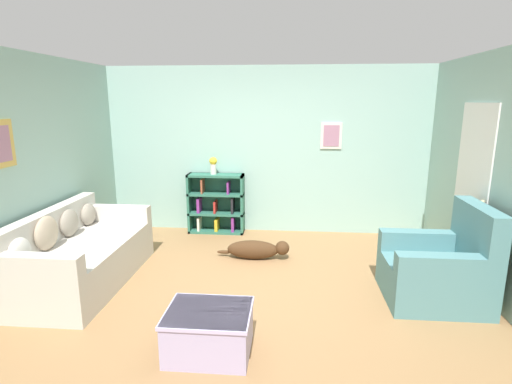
{
  "coord_description": "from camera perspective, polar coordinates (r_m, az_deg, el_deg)",
  "views": [
    {
      "loc": [
        0.39,
        -4.03,
        2.06
      ],
      "look_at": [
        0.0,
        0.4,
        1.05
      ],
      "focal_mm": 28.0,
      "sensor_mm": 36.0,
      "label": 1
    }
  ],
  "objects": [
    {
      "name": "wall_right",
      "position": [
        4.65,
        32.58,
        1.26
      ],
      "size": [
        0.16,
        5.0,
        2.6
      ],
      "color": "#93BCB2",
      "rests_on": "ground_plane"
    },
    {
      "name": "wall_left",
      "position": [
        5.05,
        -30.7,
        2.34
      ],
      "size": [
        0.13,
        5.0,
        2.6
      ],
      "color": "#93BCB2",
      "rests_on": "ground_plane"
    },
    {
      "name": "wall_back",
      "position": [
        6.34,
        1.5,
        5.91
      ],
      "size": [
        5.6,
        0.13,
        2.6
      ],
      "color": "#93BCB2",
      "rests_on": "ground_plane"
    },
    {
      "name": "vase",
      "position": [
        6.27,
        -6.13,
        3.92
      ],
      "size": [
        0.12,
        0.12,
        0.27
      ],
      "color": "silver",
      "rests_on": "bookshelf"
    },
    {
      "name": "coffee_table",
      "position": [
        3.53,
        -6.73,
        -19.0
      ],
      "size": [
        0.71,
        0.57,
        0.38
      ],
      "color": "#ADA3CC",
      "rests_on": "ground_plane"
    },
    {
      "name": "dog",
      "position": [
        5.38,
        0.1,
        -8.21
      ],
      "size": [
        0.98,
        0.23,
        0.26
      ],
      "color": "#472D19",
      "rests_on": "ground_plane"
    },
    {
      "name": "recliner_chair",
      "position": [
        4.68,
        24.88,
        -9.89
      ],
      "size": [
        0.98,
        0.9,
        1.04
      ],
      "color": "slate",
      "rests_on": "ground_plane"
    },
    {
      "name": "couch",
      "position": [
        5.08,
        -23.9,
        -8.33
      ],
      "size": [
        0.94,
        1.93,
        0.86
      ],
      "color": "beige",
      "rests_on": "ground_plane"
    },
    {
      "name": "ground_plane",
      "position": [
        4.55,
        -0.46,
        -14.16
      ],
      "size": [
        14.0,
        14.0,
        0.0
      ],
      "primitive_type": "plane",
      "color": "#997047"
    },
    {
      "name": "bookshelf",
      "position": [
        6.41,
        -5.67,
        -1.76
      ],
      "size": [
        0.89,
        0.28,
        0.95
      ],
      "color": "#2D6B56",
      "rests_on": "ground_plane"
    }
  ]
}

